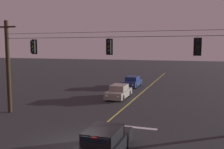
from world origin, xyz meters
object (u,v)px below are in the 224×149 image
at_px(traffic_light_leftmost, 33,47).
at_px(traffic_light_left_inner, 109,47).
at_px(traffic_light_centre, 198,47).
at_px(car_oncoming_trailing, 132,82).
at_px(car_waiting_near_lane, 104,143).
at_px(car_oncoming_lead, 119,92).

xyz_separation_m(traffic_light_leftmost, traffic_light_left_inner, (6.10, 0.00, 0.00)).
bearing_deg(traffic_light_centre, traffic_light_left_inner, 180.00).
bearing_deg(traffic_light_centre, car_oncoming_trailing, 116.43).
bearing_deg(car_waiting_near_lane, car_oncoming_lead, 103.80).
height_order(traffic_light_centre, car_oncoming_lead, traffic_light_centre).
xyz_separation_m(traffic_light_centre, car_oncoming_trailing, (-8.02, 16.12, -4.66)).
height_order(traffic_light_leftmost, traffic_light_left_inner, same).
xyz_separation_m(traffic_light_left_inner, car_oncoming_trailing, (-2.24, 16.12, -4.66)).
height_order(traffic_light_leftmost, car_oncoming_trailing, traffic_light_leftmost).
relative_size(traffic_light_centre, car_oncoming_lead, 0.28).
relative_size(traffic_light_left_inner, car_oncoming_trailing, 0.28).
xyz_separation_m(traffic_light_centre, car_waiting_near_lane, (-4.19, -5.31, -4.66)).
height_order(traffic_light_leftmost, traffic_light_centre, same).
xyz_separation_m(traffic_light_leftmost, traffic_light_centre, (11.88, 0.00, 0.00)).
bearing_deg(traffic_light_leftmost, car_oncoming_lead, 62.50).
relative_size(traffic_light_leftmost, traffic_light_left_inner, 1.00).
relative_size(traffic_light_left_inner, traffic_light_centre, 1.00).
distance_m(traffic_light_leftmost, traffic_light_centre, 11.88).
bearing_deg(traffic_light_leftmost, car_waiting_near_lane, -34.66).
xyz_separation_m(traffic_light_leftmost, car_oncoming_trailing, (3.86, 16.12, -4.66)).
height_order(car_waiting_near_lane, car_oncoming_lead, same).
xyz_separation_m(traffic_light_left_inner, traffic_light_centre, (5.78, 0.00, 0.00)).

